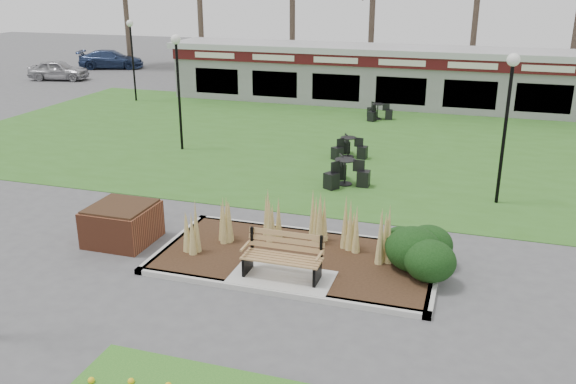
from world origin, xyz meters
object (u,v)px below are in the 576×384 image
(lamp_post_mid_right, at_px, (509,96))
(bistro_set_a, at_px, (345,176))
(brick_planter, at_px, (122,223))
(bistro_set_b, at_px, (348,150))
(car_black, at_px, (244,79))
(food_pavilion, at_px, (405,76))
(lamp_post_far_left, at_px, (131,42))
(car_silver, at_px, (58,70))
(bistro_set_c, at_px, (377,114))
(park_bench, at_px, (283,255))
(car_blue, at_px, (111,59))
(lamp_post_mid_left, at_px, (177,67))

(lamp_post_mid_right, bearing_deg, bistro_set_a, 176.61)
(brick_planter, height_order, bistro_set_a, brick_planter)
(bistro_set_b, xyz_separation_m, car_black, (-8.61, 11.68, 0.40))
(food_pavilion, height_order, bistro_set_b, food_pavilion)
(lamp_post_far_left, bearing_deg, car_silver, 151.01)
(lamp_post_mid_right, xyz_separation_m, bistro_set_b, (-5.09, 3.34, -2.84))
(lamp_post_far_left, height_order, bistro_set_b, lamp_post_far_left)
(bistro_set_c, xyz_separation_m, car_silver, (-21.08, 5.13, 0.37))
(brick_planter, relative_size, food_pavilion, 0.06)
(park_bench, relative_size, car_blue, 0.38)
(brick_planter, distance_m, food_pavilion, 19.49)
(brick_planter, relative_size, bistro_set_a, 0.98)
(park_bench, height_order, lamp_post_far_left, lamp_post_far_left)
(brick_planter, relative_size, car_silver, 0.41)
(bistro_set_a, relative_size, car_silver, 0.42)
(lamp_post_mid_left, bearing_deg, brick_planter, -72.86)
(bistro_set_c, height_order, car_black, car_black)
(bistro_set_b, bearing_deg, park_bench, -85.96)
(food_pavilion, xyz_separation_m, lamp_post_far_left, (-13.59, -2.96, 1.53))
(food_pavilion, xyz_separation_m, car_blue, (-21.51, 7.04, -0.83))
(lamp_post_mid_left, bearing_deg, bistro_set_b, 7.85)
(brick_planter, distance_m, bistro_set_b, 9.69)
(bistro_set_b, bearing_deg, lamp_post_far_left, 151.34)
(car_black, bearing_deg, food_pavilion, -110.05)
(brick_planter, bearing_deg, bistro_set_b, 67.45)
(lamp_post_far_left, bearing_deg, food_pavilion, 12.30)
(car_blue, bearing_deg, lamp_post_mid_right, -147.37)
(brick_planter, height_order, lamp_post_mid_left, lamp_post_mid_left)
(brick_planter, distance_m, lamp_post_far_left, 18.62)
(car_black, bearing_deg, bistro_set_b, -153.50)
(bistro_set_c, bearing_deg, bistro_set_a, -86.42)
(car_black, bearing_deg, car_silver, 80.43)
(lamp_post_mid_right, height_order, bistro_set_c, lamp_post_mid_right)
(food_pavilion, relative_size, bistro_set_c, 18.87)
(lamp_post_mid_left, distance_m, car_silver, 19.59)
(park_bench, bearing_deg, food_pavilion, 90.00)
(lamp_post_mid_right, xyz_separation_m, bistro_set_c, (-5.14, 9.81, -2.85))
(food_pavilion, bearing_deg, lamp_post_far_left, -167.70)
(park_bench, xyz_separation_m, bistro_set_a, (-0.13, 6.63, -0.30))
(park_bench, xyz_separation_m, bistro_set_b, (-0.69, 9.70, -0.33))
(lamp_post_mid_right, relative_size, car_blue, 0.96)
(lamp_post_mid_left, bearing_deg, food_pavilion, 57.61)
(lamp_post_mid_left, distance_m, bistro_set_a, 7.65)
(brick_planter, bearing_deg, lamp_post_mid_left, 107.14)
(brick_planter, bearing_deg, car_blue, 123.35)
(lamp_post_mid_right, distance_m, car_silver, 30.28)
(lamp_post_mid_left, xyz_separation_m, car_black, (-2.40, 12.54, -2.43))
(lamp_post_mid_left, bearing_deg, car_black, 100.84)
(food_pavilion, distance_m, lamp_post_mid_left, 12.98)
(car_black, distance_m, car_blue, 13.34)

